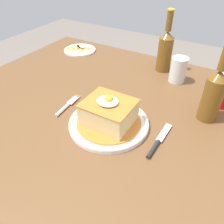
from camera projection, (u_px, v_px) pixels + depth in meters
The scene contains 11 objects.
ground_plane at pixel (122, 223), 1.26m from camera, with size 6.00×6.00×0.00m, color slate.
dining_table at pixel (127, 134), 0.85m from camera, with size 1.39×1.01×0.77m.
main_plate at pixel (109, 123), 0.73m from camera, with size 0.26×0.26×0.02m.
sandwich_meal at pixel (109, 113), 0.71m from camera, with size 0.21×0.21×0.10m.
fork at pixel (66, 107), 0.81m from camera, with size 0.03×0.14×0.01m.
knife at pixel (157, 144), 0.66m from camera, with size 0.02×0.17×0.01m.
soda_can at pixel (224, 90), 0.79m from camera, with size 0.07×0.07×0.12m.
beer_bottle_amber at pixel (214, 93), 0.71m from camera, with size 0.06×0.06×0.27m.
beer_bottle_amber_far at pixel (165, 49), 0.99m from camera, with size 0.06×0.06×0.27m.
drinking_glass at pixel (178, 71), 0.94m from camera, with size 0.07×0.07×0.10m.
side_plate_fries at pixel (80, 50), 1.23m from camera, with size 0.17×0.17×0.02m.
Camera 1 is at (0.27, -0.56, 1.26)m, focal length 36.13 mm.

